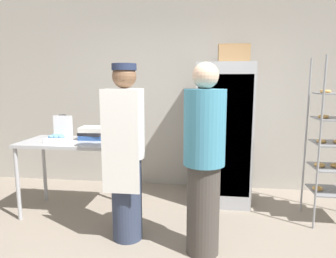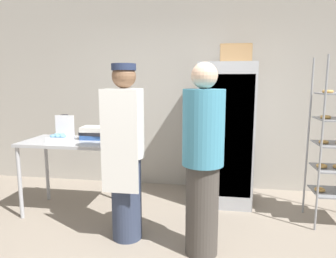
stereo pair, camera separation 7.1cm
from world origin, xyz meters
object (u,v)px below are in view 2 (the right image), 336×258
at_px(person_baker, 125,151).
at_px(person_customer, 203,160).
at_px(binder_stack, 94,133).
at_px(refrigerator, 224,134).
at_px(cardboard_storage_box, 235,54).
at_px(donut_box, 60,137).
at_px(blender_pitcher, 65,127).

bearing_deg(person_baker, person_customer, -11.81).
distance_m(binder_stack, person_baker, 0.90).
xyz_separation_m(refrigerator, cardboard_storage_box, (0.11, 0.06, 1.02)).
relative_size(donut_box, cardboard_storage_box, 0.74).
xyz_separation_m(refrigerator, binder_stack, (-1.58, -0.49, 0.06)).
relative_size(donut_box, person_baker, 0.17).
relative_size(refrigerator, donut_box, 6.24).
height_order(binder_stack, person_baker, person_baker).
distance_m(binder_stack, cardboard_storage_box, 2.02).
bearing_deg(blender_pitcher, refrigerator, 12.34).
relative_size(refrigerator, person_baker, 1.04).
xyz_separation_m(donut_box, person_customer, (1.70, -0.65, -0.04)).
bearing_deg(refrigerator, cardboard_storage_box, 29.60).
height_order(refrigerator, binder_stack, refrigerator).
bearing_deg(binder_stack, person_baker, -48.38).
xyz_separation_m(donut_box, person_baker, (0.94, -0.49, -0.03)).
height_order(refrigerator, cardboard_storage_box, cardboard_storage_box).
bearing_deg(refrigerator, person_customer, -99.88).
bearing_deg(person_customer, binder_stack, 148.51).
xyz_separation_m(binder_stack, cardboard_storage_box, (1.69, 0.55, 0.96)).
bearing_deg(refrigerator, binder_stack, -162.85).
relative_size(refrigerator, person_customer, 1.04).
distance_m(cardboard_storage_box, person_baker, 1.93).
distance_m(cardboard_storage_box, person_customer, 1.76).
height_order(blender_pitcher, binder_stack, blender_pitcher).
relative_size(blender_pitcher, person_baker, 0.16).
height_order(refrigerator, blender_pitcher, refrigerator).
distance_m(donut_box, person_customer, 1.82).
bearing_deg(person_customer, person_baker, 168.19).
bearing_deg(cardboard_storage_box, donut_box, -160.36).
xyz_separation_m(blender_pitcher, cardboard_storage_box, (2.10, 0.50, 0.91)).
height_order(blender_pitcher, cardboard_storage_box, cardboard_storage_box).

